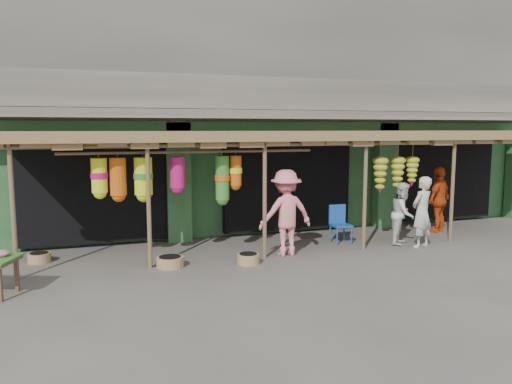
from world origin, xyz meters
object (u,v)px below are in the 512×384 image
object	(u,v)px
blue_chair	(339,222)
person_vendor	(439,199)
person_front	(422,212)
person_right	(403,213)
person_shopper	(286,213)

from	to	relation	value
blue_chair	person_vendor	size ratio (longest dim) A/B	0.52
blue_chair	person_front	xyz separation A→B (m)	(1.63, -1.08, 0.33)
person_front	person_right	distance (m)	0.50
blue_chair	person_vendor	xyz separation A→B (m)	(3.22, 0.29, 0.38)
blue_chair	person_front	world-z (taller)	person_front
person_front	person_shopper	bearing A→B (deg)	-25.82
person_right	person_shopper	size ratio (longest dim) A/B	0.79
person_right	person_vendor	size ratio (longest dim) A/B	0.85
person_vendor	person_shopper	xyz separation A→B (m)	(-4.97, -1.03, 0.06)
person_right	person_front	bearing A→B (deg)	-106.95
person_front	person_shopper	world-z (taller)	person_shopper
blue_chair	person_shopper	world-z (taller)	person_shopper
person_front	person_vendor	xyz separation A→B (m)	(1.59, 1.37, 0.05)
person_front	person_right	size ratio (longest dim) A/B	1.11
person_right	person_shopper	xyz separation A→B (m)	(-3.16, -0.10, 0.20)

